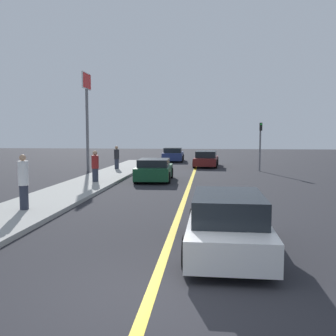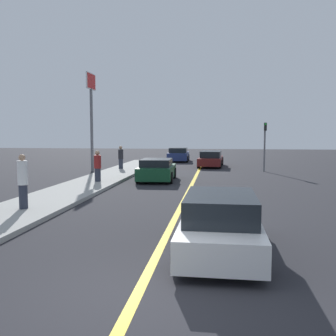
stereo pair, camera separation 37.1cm
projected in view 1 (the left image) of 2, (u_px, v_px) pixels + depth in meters
name	position (u px, v px, depth m)	size (l,w,h in m)	color
ground_plane	(148.00, 301.00, 5.96)	(120.00, 120.00, 0.00)	#28282D
road_center_line	(193.00, 176.00, 23.79)	(0.20, 60.00, 0.01)	gold
sidewalk_left	(98.00, 180.00, 21.11)	(2.68, 29.50, 0.15)	#9E9E99
car_near_right_lane	(228.00, 223.00, 8.45)	(1.88, 4.30, 1.34)	silver
car_ahead_center	(154.00, 170.00, 21.17)	(2.09, 4.02, 1.25)	#144728
car_far_distant	(206.00, 159.00, 30.26)	(2.09, 4.80, 1.27)	maroon
car_parked_left_lot	(173.00, 155.00, 35.92)	(2.05, 4.10, 1.32)	navy
pedestrian_near_curb	(23.00, 182.00, 12.36)	(0.33, 0.33, 1.83)	#282D3D
pedestrian_mid_group	(95.00, 166.00, 19.58)	(0.37, 0.37, 1.63)	#282D3D
pedestrian_far_standing	(117.00, 157.00, 26.74)	(0.36, 0.36, 1.64)	#282D3D
traffic_light	(260.00, 141.00, 26.29)	(0.18, 0.40, 3.42)	slate
roadside_sign	(87.00, 100.00, 26.09)	(0.20, 1.75, 6.87)	slate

